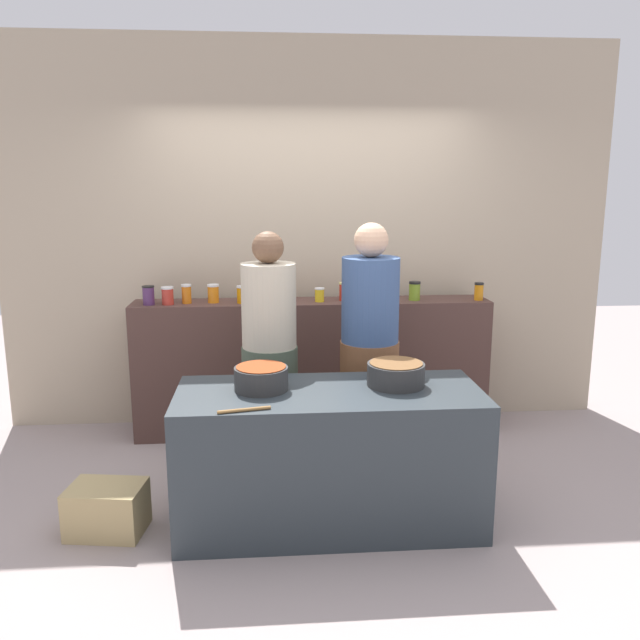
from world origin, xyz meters
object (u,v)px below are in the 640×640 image
Objects in this scene: preserve_jar_9 at (415,291)px; cook_with_tongs at (270,369)px; cook_in_cap at (369,363)px; bread_crate at (107,509)px; preserve_jar_3 at (213,293)px; preserve_jar_2 at (187,294)px; preserve_jar_7 at (344,291)px; cooking_pot_left at (261,378)px; preserve_jar_6 at (320,295)px; preserve_jar_1 at (168,296)px; preserve_jar_10 at (479,291)px; cooking_pot_center at (396,374)px; preserve_jar_8 at (367,293)px; preserve_jar_5 at (285,291)px; preserve_jar_4 at (242,294)px; wooden_spoon at (244,410)px; preserve_jar_0 at (148,295)px.

cook_with_tongs reaches higher than preserve_jar_9.
bread_crate is at bearing -156.24° from cook_in_cap.
preserve_jar_3 is 0.97× the size of preserve_jar_9.
preserve_jar_7 is (1.18, 0.03, -0.00)m from preserve_jar_2.
cook_in_cap reaches higher than cooking_pot_left.
preserve_jar_1 is at bearing -178.50° from preserve_jar_6.
bread_crate is (-0.31, -1.40, -0.97)m from preserve_jar_2.
preserve_jar_9 is 0.35× the size of bread_crate.
preserve_jar_7 is at bearing 3.00° from preserve_jar_1.
cook_with_tongs is (0.74, -0.68, -0.38)m from preserve_jar_1.
preserve_jar_7 is 1.02m from preserve_jar_10.
preserve_jar_1 is 0.44× the size of cooking_pot_left.
cooking_pot_center is 0.93m from cook_with_tongs.
preserve_jar_8 is (1.49, 0.05, -0.01)m from preserve_jar_1.
cook_in_cap reaches higher than preserve_jar_2.
preserve_jar_1 is 0.96× the size of preserve_jar_7.
preserve_jar_10 is at bearing -1.39° from preserve_jar_6.
preserve_jar_5 is at bearing 175.15° from preserve_jar_10.
preserve_jar_4 is at bearing -176.13° from preserve_jar_7.
preserve_jar_4 is at bearing -178.74° from preserve_jar_6.
preserve_jar_9 is at bearing 57.31° from cook_in_cap.
preserve_jar_1 is at bearing 138.90° from cooking_pot_center.
preserve_jar_10 is at bearing -3.28° from preserve_jar_8.
preserve_jar_1 is 0.54m from preserve_jar_4.
bread_crate is (-0.78, 0.27, -0.66)m from wooden_spoon.
wooden_spoon is at bearing -19.20° from bread_crate.
preserve_jar_8 is at bearing -6.59° from preserve_jar_7.
cooking_pot_center reaches higher than wooden_spoon.
bread_crate is (-0.04, -1.36, -0.97)m from preserve_jar_0.
preserve_jar_4 is at bearing 96.47° from cooking_pot_left.
preserve_jar_5 is 0.63m from preserve_jar_8.
preserve_jar_3 is 0.42× the size of cooking_pot_center.
preserve_jar_10 is (0.85, -0.05, 0.01)m from preserve_jar_8.
preserve_jar_1 is 0.33m from preserve_jar_3.
preserve_jar_1 is at bearing 154.38° from cook_in_cap.
preserve_jar_0 is 0.09× the size of cook_with_tongs.
preserve_jar_2 is at bearing -173.39° from preserve_jar_5.
preserve_jar_7 is 1.51m from cooking_pot_left.
preserve_jar_0 is at bearing -172.01° from preserve_jar_2.
cook_with_tongs reaches higher than preserve_jar_6.
preserve_jar_6 is 0.74× the size of preserve_jar_9.
bread_crate is (-0.72, -1.38, -0.97)m from preserve_jar_4.
preserve_jar_1 is 1.12m from preserve_jar_6.
preserve_jar_0 is at bearing 114.46° from wooden_spoon.
preserve_jar_4 is at bearing 105.66° from cook_with_tongs.
cook_in_cap is (0.53, -0.79, -0.36)m from preserve_jar_5.
preserve_jar_0 is 1.01× the size of preserve_jar_7.
cook_in_cap is (0.08, -0.74, -0.36)m from preserve_jar_7.
preserve_jar_0 is 1.98m from preserve_jar_9.
preserve_jar_3 reaches higher than preserve_jar_10.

